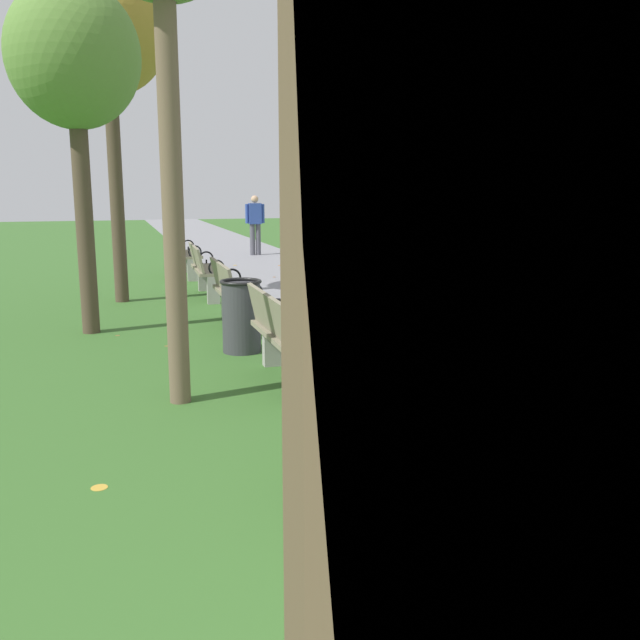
% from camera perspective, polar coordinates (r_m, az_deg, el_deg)
% --- Properties ---
extents(paved_walkway, '(2.93, 44.00, 0.02)m').
position_cam_1_polar(paved_walkway, '(19.07, -6.33, 5.28)').
color(paved_walkway, gray).
rests_on(paved_walkway, ground).
extents(park_bench_2, '(0.49, 1.60, 0.90)m').
position_cam_1_polar(park_bench_2, '(4.18, 6.14, -8.70)').
color(park_bench_2, gray).
rests_on(park_bench_2, ground).
extents(park_bench_3, '(0.48, 1.60, 0.90)m').
position_cam_1_polar(park_bench_3, '(6.60, -2.91, -1.30)').
color(park_bench_3, gray).
rests_on(park_bench_3, ground).
extents(park_bench_4, '(0.48, 1.60, 0.90)m').
position_cam_1_polar(park_bench_4, '(9.31, -7.17, 2.24)').
color(park_bench_4, gray).
rests_on(park_bench_4, ground).
extents(park_bench_5, '(0.52, 1.61, 0.90)m').
position_cam_1_polar(park_bench_5, '(12.06, -9.50, 4.16)').
color(park_bench_5, gray).
rests_on(park_bench_5, ground).
extents(park_bench_6, '(0.51, 1.61, 0.90)m').
position_cam_1_polar(park_bench_6, '(14.89, -10.99, 5.39)').
color(park_bench_6, gray).
rests_on(park_bench_6, ground).
extents(tree_3, '(1.61, 1.61, 4.34)m').
position_cam_1_polar(tree_3, '(9.48, -19.65, 19.55)').
color(tree_3, '#4C3D2D').
rests_on(tree_3, ground).
extents(tree_4, '(1.89, 1.89, 5.36)m').
position_cam_1_polar(tree_4, '(12.06, -17.15, 21.90)').
color(tree_4, '#4C3D2D').
rests_on(tree_4, ground).
extents(pedestrian_walking, '(0.53, 0.24, 1.62)m').
position_cam_1_polar(pedestrian_walking, '(19.16, -5.39, 8.08)').
color(pedestrian_walking, '#4C4C56').
rests_on(pedestrian_walking, paved_walkway).
extents(trash_bin, '(0.48, 0.48, 0.84)m').
position_cam_1_polar(trash_bin, '(7.99, -6.51, 0.35)').
color(trash_bin, '#38383D').
rests_on(trash_bin, ground).
extents(scattered_leaves, '(4.68, 15.39, 0.02)m').
position_cam_1_polar(scattered_leaves, '(10.37, -4.15, 0.55)').
color(scattered_leaves, '#93511E').
rests_on(scattered_leaves, ground).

